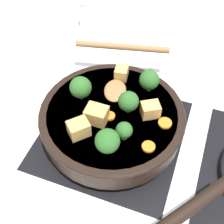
# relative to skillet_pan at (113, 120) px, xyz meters

# --- Properties ---
(ground_plane) EXTENTS (2.40, 2.40, 0.00)m
(ground_plane) POSITION_rel_skillet_pan_xyz_m (-0.00, -0.00, -0.06)
(ground_plane) COLOR white
(front_burner_grate) EXTENTS (0.31, 0.31, 0.03)m
(front_burner_grate) POSITION_rel_skillet_pan_xyz_m (-0.00, -0.00, -0.04)
(front_burner_grate) COLOR black
(front_burner_grate) RESTS_ON ground_plane
(skillet_pan) EXTENTS (0.38, 0.42, 0.05)m
(skillet_pan) POSITION_rel_skillet_pan_xyz_m (0.00, 0.00, 0.00)
(skillet_pan) COLOR black
(skillet_pan) RESTS_ON front_burner_grate
(wooden_spoon) EXTENTS (0.22, 0.23, 0.02)m
(wooden_spoon) POSITION_rel_skillet_pan_xyz_m (-0.14, -0.03, 0.03)
(wooden_spoon) COLOR olive
(wooden_spoon) RESTS_ON skillet_pan
(tofu_cube_center_large) EXTENTS (0.05, 0.05, 0.03)m
(tofu_cube_center_large) POSITION_rel_skillet_pan_xyz_m (0.07, -0.04, 0.04)
(tofu_cube_center_large) COLOR tan
(tofu_cube_center_large) RESTS_ON skillet_pan
(tofu_cube_near_handle) EXTENTS (0.03, 0.04, 0.03)m
(tofu_cube_near_handle) POSITION_rel_skillet_pan_xyz_m (0.03, -0.02, 0.04)
(tofu_cube_near_handle) COLOR tan
(tofu_cube_near_handle) RESTS_ON skillet_pan
(tofu_cube_east_chunk) EXTENTS (0.04, 0.03, 0.03)m
(tofu_cube_east_chunk) POSITION_rel_skillet_pan_xyz_m (-0.11, -0.02, 0.04)
(tofu_cube_east_chunk) COLOR tan
(tofu_cube_east_chunk) RESTS_ON skillet_pan
(tofu_cube_west_chunk) EXTENTS (0.04, 0.05, 0.03)m
(tofu_cube_west_chunk) POSITION_rel_skillet_pan_xyz_m (-0.02, 0.07, 0.04)
(tofu_cube_west_chunk) COLOR tan
(tofu_cube_west_chunk) RESTS_ON skillet_pan
(broccoli_floret_near_spoon) EXTENTS (0.03, 0.03, 0.04)m
(broccoli_floret_near_spoon) POSITION_rel_skillet_pan_xyz_m (0.05, 0.04, 0.05)
(broccoli_floret_near_spoon) COLOR #709956
(broccoli_floret_near_spoon) RESTS_ON skillet_pan
(broccoli_floret_center_top) EXTENTS (0.04, 0.04, 0.05)m
(broccoli_floret_center_top) POSITION_rel_skillet_pan_xyz_m (-0.02, 0.03, 0.05)
(broccoli_floret_center_top) COLOR #709956
(broccoli_floret_center_top) RESTS_ON skillet_pan
(broccoli_floret_east_rim) EXTENTS (0.04, 0.04, 0.05)m
(broccoli_floret_east_rim) POSITION_rel_skillet_pan_xyz_m (-0.09, 0.05, 0.05)
(broccoli_floret_east_rim) COLOR #709956
(broccoli_floret_east_rim) RESTS_ON skillet_pan
(broccoli_floret_west_rim) EXTENTS (0.05, 0.05, 0.05)m
(broccoli_floret_west_rim) POSITION_rel_skillet_pan_xyz_m (0.09, 0.02, 0.05)
(broccoli_floret_west_rim) COLOR #709956
(broccoli_floret_west_rim) RESTS_ON skillet_pan
(broccoli_floret_north_edge) EXTENTS (0.05, 0.05, 0.05)m
(broccoli_floret_north_edge) POSITION_rel_skillet_pan_xyz_m (-0.02, -0.08, 0.05)
(broccoli_floret_north_edge) COLOR #709956
(broccoli_floret_north_edge) RESTS_ON skillet_pan
(carrot_slice_orange_thin) EXTENTS (0.03, 0.03, 0.01)m
(carrot_slice_orange_thin) POSITION_rel_skillet_pan_xyz_m (-0.01, 0.11, 0.03)
(carrot_slice_orange_thin) COLOR orange
(carrot_slice_orange_thin) RESTS_ON skillet_pan
(carrot_slice_near_center) EXTENTS (0.02, 0.02, 0.01)m
(carrot_slice_near_center) POSITION_rel_skillet_pan_xyz_m (0.01, -0.00, 0.03)
(carrot_slice_near_center) COLOR orange
(carrot_slice_near_center) RESTS_ON skillet_pan
(carrot_slice_edge_slice) EXTENTS (0.03, 0.03, 0.01)m
(carrot_slice_edge_slice) POSITION_rel_skillet_pan_xyz_m (0.06, 0.09, 0.03)
(carrot_slice_edge_slice) COLOR orange
(carrot_slice_edge_slice) RESTS_ON skillet_pan
(salt_shaker) EXTENTS (0.04, 0.04, 0.09)m
(salt_shaker) POSITION_rel_skillet_pan_xyz_m (-0.37, -0.22, -0.01)
(salt_shaker) COLOR white
(salt_shaker) RESTS_ON ground_plane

